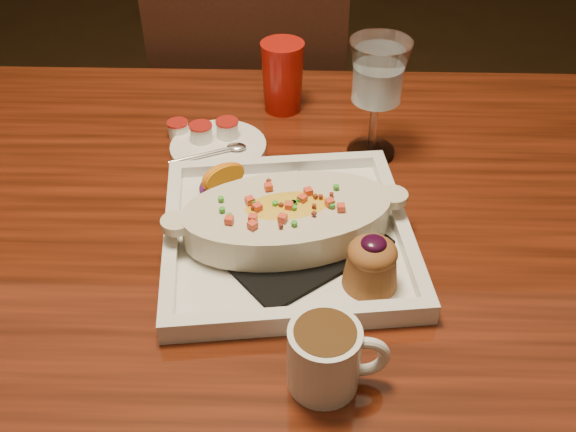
{
  "coord_description": "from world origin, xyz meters",
  "views": [
    {
      "loc": [
        0.12,
        -0.69,
        1.33
      ],
      "look_at": [
        0.1,
        -0.02,
        0.77
      ],
      "focal_mm": 40.0,
      "sensor_mm": 36.0,
      "label": 1
    }
  ],
  "objects_px": {
    "table": "(223,267)",
    "plate": "(291,226)",
    "coffee_mug": "(327,355)",
    "goblet": "(378,79)",
    "saucer": "(217,144)",
    "red_tumbler": "(283,77)",
    "chair_far": "(255,128)"
  },
  "relations": [
    {
      "from": "coffee_mug",
      "to": "goblet",
      "type": "relative_size",
      "value": 0.57
    },
    {
      "from": "table",
      "to": "coffee_mug",
      "type": "bearing_deg",
      "value": -61.61
    },
    {
      "from": "coffee_mug",
      "to": "red_tumbler",
      "type": "height_order",
      "value": "red_tumbler"
    },
    {
      "from": "coffee_mug",
      "to": "goblet",
      "type": "height_order",
      "value": "goblet"
    },
    {
      "from": "table",
      "to": "saucer",
      "type": "bearing_deg",
      "value": 97.08
    },
    {
      "from": "plate",
      "to": "red_tumbler",
      "type": "distance_m",
      "value": 0.36
    },
    {
      "from": "coffee_mug",
      "to": "red_tumbler",
      "type": "xyz_separation_m",
      "value": [
        -0.07,
        0.57,
        0.02
      ]
    },
    {
      "from": "table",
      "to": "red_tumbler",
      "type": "bearing_deg",
      "value": 75.2
    },
    {
      "from": "table",
      "to": "coffee_mug",
      "type": "xyz_separation_m",
      "value": [
        0.15,
        -0.27,
        0.14
      ]
    },
    {
      "from": "table",
      "to": "red_tumbler",
      "type": "height_order",
      "value": "red_tumbler"
    },
    {
      "from": "table",
      "to": "plate",
      "type": "distance_m",
      "value": 0.17
    },
    {
      "from": "table",
      "to": "red_tumbler",
      "type": "relative_size",
      "value": 12.22
    },
    {
      "from": "chair_far",
      "to": "coffee_mug",
      "type": "distance_m",
      "value": 0.96
    },
    {
      "from": "plate",
      "to": "saucer",
      "type": "bearing_deg",
      "value": 112.25
    },
    {
      "from": "saucer",
      "to": "red_tumbler",
      "type": "xyz_separation_m",
      "value": [
        0.1,
        0.13,
        0.05
      ]
    },
    {
      "from": "chair_far",
      "to": "plate",
      "type": "relative_size",
      "value": 2.59
    },
    {
      "from": "goblet",
      "to": "saucer",
      "type": "relative_size",
      "value": 1.24
    },
    {
      "from": "coffee_mug",
      "to": "saucer",
      "type": "height_order",
      "value": "coffee_mug"
    },
    {
      "from": "goblet",
      "to": "saucer",
      "type": "bearing_deg",
      "value": 179.03
    },
    {
      "from": "table",
      "to": "saucer",
      "type": "distance_m",
      "value": 0.2
    },
    {
      "from": "chair_far",
      "to": "red_tumbler",
      "type": "xyz_separation_m",
      "value": [
        0.08,
        -0.33,
        0.3
      ]
    },
    {
      "from": "chair_far",
      "to": "plate",
      "type": "bearing_deg",
      "value": 98.68
    },
    {
      "from": "chair_far",
      "to": "saucer",
      "type": "height_order",
      "value": "chair_far"
    },
    {
      "from": "table",
      "to": "goblet",
      "type": "bearing_deg",
      "value": 36.45
    },
    {
      "from": "plate",
      "to": "coffee_mug",
      "type": "distance_m",
      "value": 0.22
    },
    {
      "from": "saucer",
      "to": "plate",
      "type": "bearing_deg",
      "value": -60.64
    },
    {
      "from": "plate",
      "to": "saucer",
      "type": "relative_size",
      "value": 2.34
    },
    {
      "from": "chair_far",
      "to": "red_tumbler",
      "type": "relative_size",
      "value": 7.58
    },
    {
      "from": "chair_far",
      "to": "saucer",
      "type": "distance_m",
      "value": 0.52
    },
    {
      "from": "plate",
      "to": "saucer",
      "type": "height_order",
      "value": "plate"
    },
    {
      "from": "table",
      "to": "coffee_mug",
      "type": "relative_size",
      "value": 13.92
    },
    {
      "from": "chair_far",
      "to": "plate",
      "type": "height_order",
      "value": "chair_far"
    }
  ]
}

